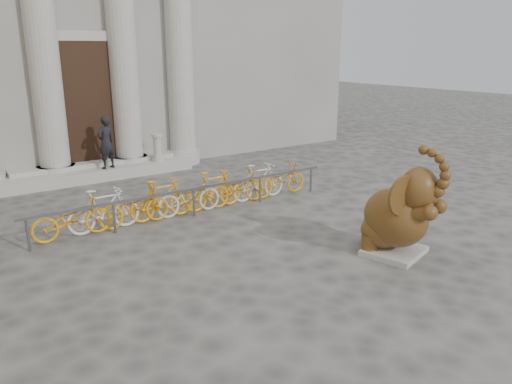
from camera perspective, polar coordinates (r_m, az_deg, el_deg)
ground at (r=8.72m, az=2.99°, el=-11.11°), size 80.00×80.00×0.00m
entrance_steps at (r=16.64m, az=-17.47°, el=2.15°), size 6.00×1.20×0.36m
elephant_statue at (r=10.21m, az=15.99°, el=-2.59°), size 1.49×1.79×2.26m
bike_rack at (r=12.46m, az=-7.69°, el=-0.27°), size 8.00×0.53×1.00m
pedestrian at (r=16.17m, az=-16.77°, el=5.46°), size 0.70×0.57×1.65m
balustrade_post at (r=16.90m, az=-11.21°, el=4.88°), size 0.37×0.37×0.91m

